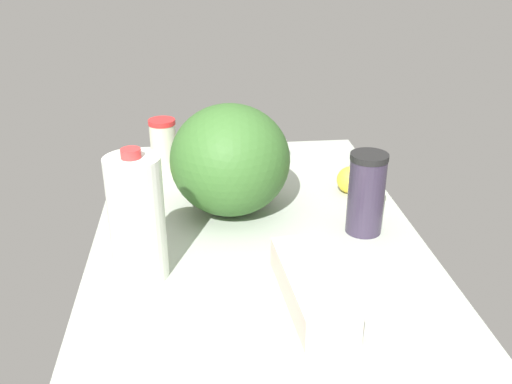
{
  "coord_description": "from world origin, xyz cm",
  "views": [
    {
      "loc": [
        119.12,
        -12.63,
        68.95
      ],
      "look_at": [
        0.0,
        0.0,
        13.0
      ],
      "focal_mm": 40.0,
      "sensor_mm": 36.0,
      "label": 1
    }
  ],
  "objects_px": {
    "watermelon": "(230,160)",
    "lemon_by_jug": "(350,180)",
    "milk_jug": "(137,218)",
    "lemon_loose": "(132,178)",
    "mixing_bowl": "(257,150)",
    "egg_carton": "(312,287)",
    "lemon_far_back": "(203,149)",
    "shaker_bottle": "(366,193)",
    "tumbler_cup": "(163,146)",
    "lime_near_front": "(172,147)"
  },
  "relations": [
    {
      "from": "watermelon",
      "to": "lemon_by_jug",
      "type": "relative_size",
      "value": 4.04
    },
    {
      "from": "watermelon",
      "to": "lemon_by_jug",
      "type": "bearing_deg",
      "value": 102.69
    },
    {
      "from": "milk_jug",
      "to": "lemon_loose",
      "type": "height_order",
      "value": "milk_jug"
    },
    {
      "from": "mixing_bowl",
      "to": "egg_carton",
      "type": "xyz_separation_m",
      "value": [
        0.74,
        0.03,
        0.0
      ]
    },
    {
      "from": "egg_carton",
      "to": "lemon_by_jug",
      "type": "distance_m",
      "value": 0.52
    },
    {
      "from": "watermelon",
      "to": "lemon_far_back",
      "type": "relative_size",
      "value": 4.35
    },
    {
      "from": "milk_jug",
      "to": "watermelon",
      "type": "relative_size",
      "value": 0.94
    },
    {
      "from": "shaker_bottle",
      "to": "tumbler_cup",
      "type": "bearing_deg",
      "value": -130.77
    },
    {
      "from": "mixing_bowl",
      "to": "lemon_far_back",
      "type": "height_order",
      "value": "lemon_far_back"
    },
    {
      "from": "egg_carton",
      "to": "lemon_loose",
      "type": "xyz_separation_m",
      "value": [
        -0.54,
        -0.39,
        0.01
      ]
    },
    {
      "from": "egg_carton",
      "to": "lemon_loose",
      "type": "distance_m",
      "value": 0.67
    },
    {
      "from": "lime_near_front",
      "to": "shaker_bottle",
      "type": "bearing_deg",
      "value": 40.25
    },
    {
      "from": "egg_carton",
      "to": "tumbler_cup",
      "type": "distance_m",
      "value": 0.75
    },
    {
      "from": "milk_jug",
      "to": "lemon_by_jug",
      "type": "xyz_separation_m",
      "value": [
        -0.35,
        0.53,
        -0.1
      ]
    },
    {
      "from": "watermelon",
      "to": "lemon_by_jug",
      "type": "height_order",
      "value": "watermelon"
    },
    {
      "from": "tumbler_cup",
      "to": "watermelon",
      "type": "height_order",
      "value": "watermelon"
    },
    {
      "from": "milk_jug",
      "to": "lime_near_front",
      "type": "xyz_separation_m",
      "value": [
        -0.68,
        0.04,
        -0.1
      ]
    },
    {
      "from": "lemon_loose",
      "to": "milk_jug",
      "type": "bearing_deg",
      "value": 7.69
    },
    {
      "from": "shaker_bottle",
      "to": "lemon_loose",
      "type": "height_order",
      "value": "shaker_bottle"
    },
    {
      "from": "egg_carton",
      "to": "lemon_by_jug",
      "type": "bearing_deg",
      "value": 153.03
    },
    {
      "from": "tumbler_cup",
      "to": "lemon_by_jug",
      "type": "height_order",
      "value": "tumbler_cup"
    },
    {
      "from": "mixing_bowl",
      "to": "lemon_by_jug",
      "type": "height_order",
      "value": "lemon_by_jug"
    },
    {
      "from": "watermelon",
      "to": "lemon_by_jug",
      "type": "xyz_separation_m",
      "value": [
        -0.07,
        0.33,
        -0.1
      ]
    },
    {
      "from": "milk_jug",
      "to": "lemon_far_back",
      "type": "relative_size",
      "value": 4.11
    },
    {
      "from": "milk_jug",
      "to": "lemon_by_jug",
      "type": "relative_size",
      "value": 3.81
    },
    {
      "from": "lemon_by_jug",
      "to": "lemon_loose",
      "type": "height_order",
      "value": "lemon_loose"
    },
    {
      "from": "lemon_far_back",
      "to": "lemon_loose",
      "type": "bearing_deg",
      "value": -41.86
    },
    {
      "from": "watermelon",
      "to": "lemon_by_jug",
      "type": "distance_m",
      "value": 0.35
    },
    {
      "from": "shaker_bottle",
      "to": "tumbler_cup",
      "type": "xyz_separation_m",
      "value": [
        -0.42,
        -0.48,
        -0.02
      ]
    },
    {
      "from": "egg_carton",
      "to": "lemon_by_jug",
      "type": "height_order",
      "value": "lemon_by_jug"
    },
    {
      "from": "egg_carton",
      "to": "lemon_by_jug",
      "type": "relative_size",
      "value": 3.95
    },
    {
      "from": "watermelon",
      "to": "shaker_bottle",
      "type": "bearing_deg",
      "value": 64.89
    },
    {
      "from": "mixing_bowl",
      "to": "milk_jug",
      "type": "bearing_deg",
      "value": -26.4
    },
    {
      "from": "milk_jug",
      "to": "tumbler_cup",
      "type": "height_order",
      "value": "milk_jug"
    },
    {
      "from": "lemon_by_jug",
      "to": "milk_jug",
      "type": "bearing_deg",
      "value": -56.62
    },
    {
      "from": "egg_carton",
      "to": "milk_jug",
      "type": "bearing_deg",
      "value": -115.55
    },
    {
      "from": "lemon_by_jug",
      "to": "lime_near_front",
      "type": "bearing_deg",
      "value": -124.19
    },
    {
      "from": "lemon_far_back",
      "to": "lemon_loose",
      "type": "height_order",
      "value": "lemon_loose"
    },
    {
      "from": "tumbler_cup",
      "to": "watermelon",
      "type": "bearing_deg",
      "value": 33.02
    },
    {
      "from": "lemon_by_jug",
      "to": "lemon_far_back",
      "type": "bearing_deg",
      "value": -125.68
    },
    {
      "from": "lime_near_front",
      "to": "lemon_far_back",
      "type": "height_order",
      "value": "lemon_far_back"
    },
    {
      "from": "milk_jug",
      "to": "egg_carton",
      "type": "relative_size",
      "value": 0.97
    },
    {
      "from": "shaker_bottle",
      "to": "lemon_by_jug",
      "type": "height_order",
      "value": "shaker_bottle"
    },
    {
      "from": "shaker_bottle",
      "to": "watermelon",
      "type": "relative_size",
      "value": 0.66
    },
    {
      "from": "mixing_bowl",
      "to": "lemon_loose",
      "type": "height_order",
      "value": "lemon_loose"
    },
    {
      "from": "mixing_bowl",
      "to": "lime_near_front",
      "type": "bearing_deg",
      "value": -104.31
    },
    {
      "from": "mixing_bowl",
      "to": "watermelon",
      "type": "bearing_deg",
      "value": -16.76
    },
    {
      "from": "lemon_far_back",
      "to": "shaker_bottle",
      "type": "bearing_deg",
      "value": 36.52
    },
    {
      "from": "shaker_bottle",
      "to": "milk_jug",
      "type": "distance_m",
      "value": 0.53
    },
    {
      "from": "milk_jug",
      "to": "egg_carton",
      "type": "distance_m",
      "value": 0.37
    }
  ]
}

